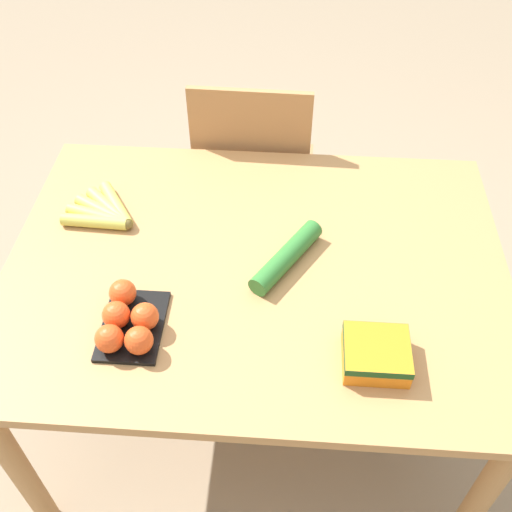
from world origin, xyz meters
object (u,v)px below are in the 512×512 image
(carrot_bag, at_px, (376,353))
(chair, at_px, (254,179))
(tomato_pack, at_px, (128,321))
(banana_bunch, at_px, (105,213))
(cucumber_near, at_px, (287,257))

(carrot_bag, bearing_deg, chair, 110.21)
(carrot_bag, bearing_deg, tomato_pack, 175.24)
(chair, bearing_deg, carrot_bag, 111.69)
(banana_bunch, relative_size, carrot_bag, 1.37)
(cucumber_near, bearing_deg, banana_bunch, 164.43)
(chair, bearing_deg, tomato_pack, 76.79)
(banana_bunch, relative_size, tomato_pack, 0.94)
(chair, bearing_deg, banana_bunch, 53.52)
(tomato_pack, bearing_deg, banana_bunch, 111.71)
(banana_bunch, xyz_separation_m, tomato_pack, (0.15, -0.39, 0.02))
(banana_bunch, bearing_deg, carrot_bag, -30.88)
(banana_bunch, distance_m, tomato_pack, 0.42)
(banana_bunch, distance_m, carrot_bag, 0.85)
(banana_bunch, bearing_deg, tomato_pack, -68.29)
(banana_bunch, height_order, tomato_pack, tomato_pack)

